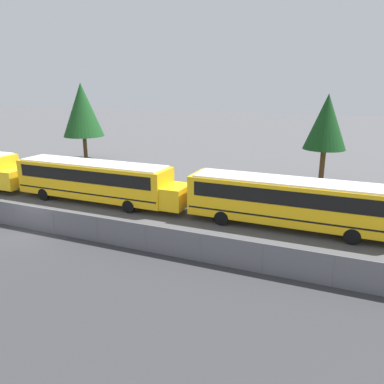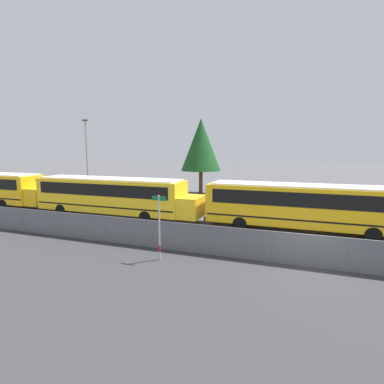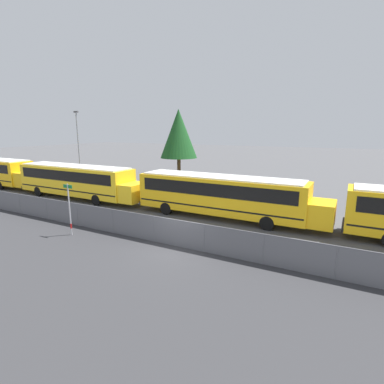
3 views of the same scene
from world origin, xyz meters
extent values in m
plane|color=#4C4C4F|center=(0.00, 0.00, 0.00)|extent=(200.00, 200.00, 0.00)
cube|color=#333335|center=(0.00, -6.00, 0.00)|extent=(115.95, 12.00, 0.01)
cube|color=#9EA0A5|center=(0.00, 0.00, 0.73)|extent=(81.95, 0.03, 1.47)
cube|color=slate|center=(0.00, -0.01, 0.73)|extent=(81.95, 0.01, 1.47)
cylinder|color=slate|center=(0.00, 0.00, 1.47)|extent=(81.95, 0.05, 0.05)
cylinder|color=slate|center=(-16.69, 0.00, 0.73)|extent=(0.07, 0.07, 1.47)
cylinder|color=slate|center=(-13.66, 0.00, 0.73)|extent=(0.07, 0.07, 1.47)
cylinder|color=slate|center=(-10.62, 0.00, 0.73)|extent=(0.07, 0.07, 1.47)
cylinder|color=slate|center=(-7.59, 0.00, 0.73)|extent=(0.07, 0.07, 1.47)
cylinder|color=slate|center=(-4.55, 0.00, 0.73)|extent=(0.07, 0.07, 1.47)
cylinder|color=slate|center=(-1.52, 0.00, 0.73)|extent=(0.07, 0.07, 1.47)
cylinder|color=slate|center=(1.52, 0.00, 0.73)|extent=(0.07, 0.07, 1.47)
cube|color=yellow|center=(-21.29, 5.75, 1.18)|extent=(1.44, 2.31, 1.46)
cylinder|color=black|center=(-24.28, 6.89, 0.45)|extent=(0.90, 0.28, 0.90)
cylinder|color=black|center=(-24.28, 4.62, 0.45)|extent=(0.90, 0.28, 0.90)
cube|color=yellow|center=(-14.20, 5.60, 1.66)|extent=(11.97, 2.51, 2.43)
cube|color=black|center=(-14.20, 5.60, 2.20)|extent=(11.01, 2.55, 0.87)
cube|color=black|center=(-14.20, 5.60, 0.98)|extent=(11.73, 2.54, 0.10)
cube|color=yellow|center=(-7.50, 5.60, 1.18)|extent=(1.44, 2.31, 1.46)
cube|color=black|center=(-20.24, 5.60, 0.60)|extent=(0.12, 2.51, 0.24)
cube|color=silver|center=(-14.20, 5.60, 2.93)|extent=(11.37, 2.26, 0.10)
cylinder|color=black|center=(-10.49, 6.73, 0.45)|extent=(0.90, 0.28, 0.90)
cylinder|color=black|center=(-10.49, 4.46, 0.45)|extent=(0.90, 0.28, 0.90)
cylinder|color=black|center=(-17.91, 6.73, 0.45)|extent=(0.90, 0.28, 0.90)
cylinder|color=black|center=(-17.91, 4.46, 0.45)|extent=(0.90, 0.28, 0.90)
cube|color=yellow|center=(-0.24, 6.03, 1.66)|extent=(11.97, 2.51, 2.43)
cube|color=black|center=(-0.24, 6.03, 2.20)|extent=(11.01, 2.55, 0.87)
cube|color=black|center=(-0.24, 6.03, 0.98)|extent=(11.73, 2.54, 0.10)
cube|color=black|center=(-6.27, 6.03, 0.60)|extent=(0.12, 2.51, 0.24)
cube|color=silver|center=(-0.24, 6.03, 2.93)|extent=(11.37, 2.26, 0.10)
cylinder|color=black|center=(3.47, 7.17, 0.45)|extent=(0.90, 0.28, 0.90)
cylinder|color=black|center=(3.47, 4.90, 0.45)|extent=(0.90, 0.28, 0.90)
cylinder|color=black|center=(-3.95, 7.17, 0.45)|extent=(0.90, 0.28, 0.90)
cylinder|color=black|center=(-3.95, 4.90, 0.45)|extent=(0.90, 0.28, 0.90)
cylinder|color=#B7B7BC|center=(-6.51, -1.44, 1.54)|extent=(0.08, 0.08, 3.08)
cylinder|color=red|center=(-6.51, -1.44, 0.55)|extent=(0.09, 0.09, 0.30)
cube|color=#147238|center=(-6.51, -1.44, 2.93)|extent=(0.70, 0.02, 0.20)
cylinder|color=gray|center=(-22.91, 13.91, 4.06)|extent=(0.16, 0.16, 8.13)
cube|color=#47474C|center=(-22.91, 13.91, 8.28)|extent=(0.60, 0.24, 0.20)
cylinder|color=#51381E|center=(-11.24, 19.06, 1.35)|extent=(0.44, 0.44, 2.70)
cone|color=#194C1E|center=(-11.24, 19.06, 5.64)|extent=(4.53, 4.53, 5.89)
camera|label=1|loc=(16.73, -15.49, 8.34)|focal=35.00mm
camera|label=2|loc=(-0.49, -13.61, 5.17)|focal=28.00mm
camera|label=3|loc=(7.76, -12.93, 6.12)|focal=28.00mm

